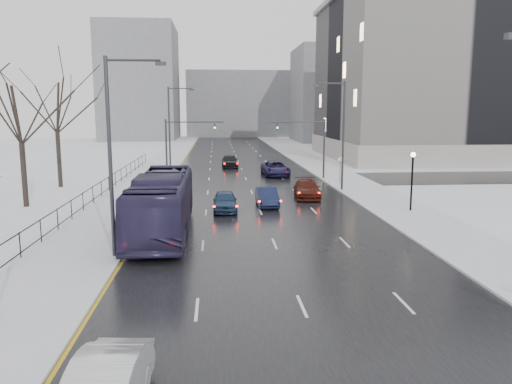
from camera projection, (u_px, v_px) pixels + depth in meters
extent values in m
cube|color=black|center=(241.00, 167.00, 65.30)|extent=(16.00, 150.00, 0.04)
cube|color=black|center=(246.00, 180.00, 53.50)|extent=(130.00, 10.00, 0.04)
cube|color=silver|center=(160.00, 168.00, 64.46)|extent=(5.00, 150.00, 0.16)
cube|color=silver|center=(320.00, 166.00, 66.12)|extent=(5.00, 150.00, 0.16)
cube|color=white|center=(85.00, 168.00, 63.72)|extent=(14.00, 150.00, 0.12)
cube|color=black|center=(75.00, 198.00, 34.54)|extent=(0.04, 70.00, 0.05)
cube|color=black|center=(76.00, 212.00, 34.71)|extent=(0.04, 70.00, 0.05)
cylinder|color=black|center=(76.00, 207.00, 34.64)|extent=(0.06, 0.06, 1.30)
cylinder|color=#2D2D33|center=(343.00, 137.00, 45.48)|extent=(0.20, 0.20, 10.00)
cylinder|color=#2D2D33|center=(331.00, 83.00, 44.60)|extent=(2.60, 0.12, 0.12)
cube|color=#2D2D33|center=(316.00, 85.00, 44.52)|extent=(0.50, 0.25, 0.18)
cylinder|color=#2D2D33|center=(110.00, 160.00, 24.49)|extent=(0.20, 0.20, 10.00)
cylinder|color=#2D2D33|center=(133.00, 60.00, 23.81)|extent=(2.60, 0.12, 0.12)
cube|color=#2D2D33|center=(161.00, 64.00, 23.94)|extent=(0.50, 0.25, 0.18)
cylinder|color=#2D2D33|center=(169.00, 132.00, 55.96)|extent=(0.20, 0.20, 10.00)
cylinder|color=#2D2D33|center=(180.00, 88.00, 55.28)|extent=(2.60, 0.12, 0.12)
cube|color=#2D2D33|center=(192.00, 90.00, 55.41)|extent=(0.50, 0.25, 0.18)
cylinder|color=black|center=(412.00, 183.00, 36.32)|extent=(0.14, 0.14, 4.00)
sphere|color=#FFE5B2|center=(413.00, 155.00, 35.97)|extent=(0.36, 0.36, 0.36)
cylinder|color=#2D2D33|center=(324.00, 149.00, 53.64)|extent=(0.20, 0.20, 6.50)
cylinder|color=#2D2D33|center=(297.00, 122.00, 52.92)|extent=(6.00, 0.12, 0.12)
imported|color=#2D2D33|center=(277.00, 128.00, 52.85)|extent=(0.15, 0.18, 0.90)
sphere|color=#19FF33|center=(277.00, 128.00, 52.70)|extent=(0.16, 0.16, 0.16)
cylinder|color=#2D2D33|center=(166.00, 150.00, 52.31)|extent=(0.20, 0.20, 6.50)
cylinder|color=#2D2D33|center=(195.00, 122.00, 52.07)|extent=(6.00, 0.12, 0.12)
imported|color=#2D2D33|center=(215.00, 128.00, 52.33)|extent=(0.15, 0.18, 0.90)
sphere|color=#19FF33|center=(215.00, 128.00, 52.18)|extent=(0.16, 0.16, 0.16)
cylinder|color=#2D2D33|center=(340.00, 171.00, 50.06)|extent=(0.06, 0.06, 2.50)
cylinder|color=white|center=(340.00, 159.00, 49.88)|extent=(0.60, 0.03, 0.60)
torus|color=#B20C0C|center=(340.00, 159.00, 49.88)|extent=(0.58, 0.06, 0.58)
cube|color=gray|center=(460.00, 80.00, 77.91)|extent=(40.00, 30.00, 24.00)
cube|color=gray|center=(456.00, 148.00, 79.62)|extent=(40.60, 30.60, 3.00)
cube|color=slate|center=(345.00, 95.00, 119.81)|extent=(24.00, 20.00, 22.00)
cube|color=slate|center=(140.00, 83.00, 125.22)|extent=(18.00, 22.00, 28.00)
cube|color=slate|center=(241.00, 104.00, 142.83)|extent=(30.00, 18.00, 18.00)
imported|color=#2B2548|center=(162.00, 204.00, 30.02)|extent=(3.15, 13.21, 3.67)
imported|color=navy|center=(225.00, 201.00, 36.89)|extent=(1.76, 4.37, 1.49)
imported|color=#121938|center=(267.00, 197.00, 38.79)|extent=(1.57, 4.39, 1.44)
imported|color=#17143C|center=(275.00, 169.00, 56.63)|extent=(3.01, 6.03, 1.64)
imported|color=#41130B|center=(307.00, 189.00, 42.54)|extent=(2.60, 5.36, 1.50)
imported|color=black|center=(230.00, 161.00, 64.86)|extent=(2.13, 4.98, 1.68)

